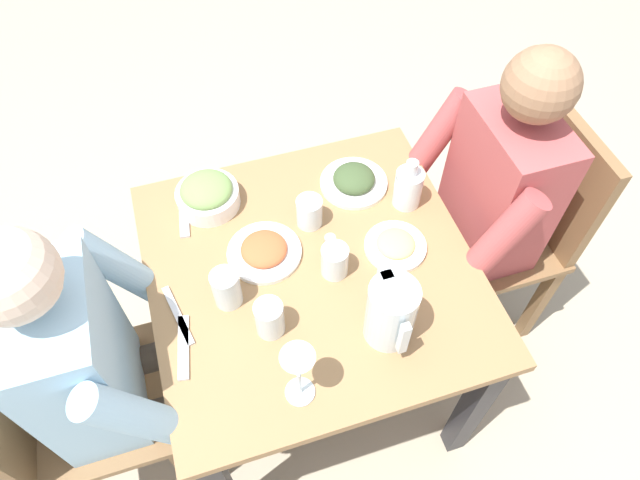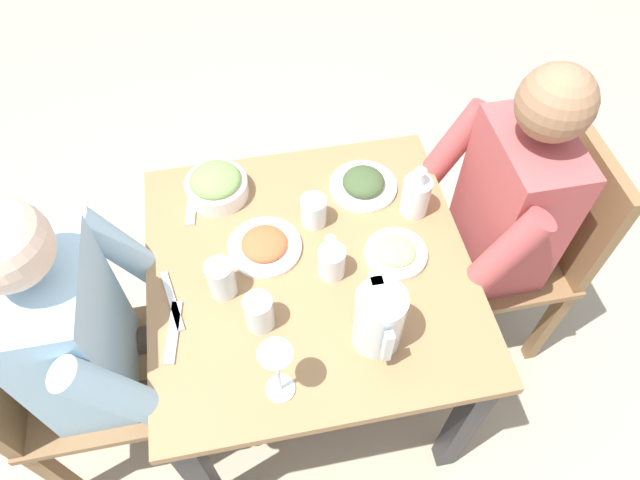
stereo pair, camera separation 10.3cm
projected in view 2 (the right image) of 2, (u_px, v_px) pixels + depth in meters
The scene contains 21 objects.
ground_plane at pixel (312, 372), 2.10m from camera, with size 8.00×8.00×0.00m, color tan.
dining_table at pixel (310, 290), 1.63m from camera, with size 0.86×0.86×0.71m.
chair_near at pixel (57, 377), 1.55m from camera, with size 0.40×0.40×0.90m.
chair_far at pixel (527, 242), 1.82m from camera, with size 0.40×0.40×0.90m.
diner_near at pixel (118, 340), 1.46m from camera, with size 0.48×0.53×1.19m.
diner_far at pixel (477, 223), 1.68m from camera, with size 0.48×0.53×1.19m.
water_pitcher at pixel (379, 319), 1.33m from camera, with size 0.16×0.12×0.19m.
salad_bowl at pixel (216, 185), 1.64m from camera, with size 0.18×0.18×0.09m.
plate_dolmas at pixel (363, 184), 1.68m from camera, with size 0.20×0.20×0.06m.
plate_fries at pixel (396, 252), 1.54m from camera, with size 0.17×0.17×0.04m.
plate_rice_curry at pixel (264, 245), 1.55m from camera, with size 0.20×0.20×0.04m.
water_glass_far_right at pixel (314, 211), 1.58m from camera, with size 0.07×0.07×0.09m, color silver.
water_glass_by_pitcher at pixel (221, 279), 1.44m from camera, with size 0.07×0.07×0.11m, color silver.
water_glass_near_right at pixel (332, 262), 1.48m from camera, with size 0.07×0.07×0.09m, color silver.
water_glass_center at pixel (259, 312), 1.39m from camera, with size 0.07×0.07×0.10m, color silver.
wine_glass at pixel (277, 364), 1.21m from camera, with size 0.08×0.08×0.20m.
oil_carafe at pixel (415, 197), 1.60m from camera, with size 0.08×0.08×0.16m.
salt_shaker at pixel (330, 244), 1.54m from camera, with size 0.03×0.03×0.05m.
fork_near at pixel (173, 332), 1.41m from camera, with size 0.17×0.03×0.01m, color silver.
knife_near at pixel (172, 300), 1.46m from camera, with size 0.18×0.02×0.01m, color silver.
fork_far at pixel (192, 202), 1.66m from camera, with size 0.17×0.03×0.01m, color silver.
Camera 2 is at (0.83, -0.13, 1.99)m, focal length 32.04 mm.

